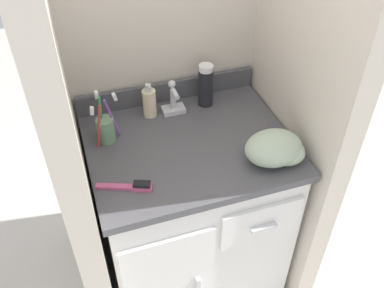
# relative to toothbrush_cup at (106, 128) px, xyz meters

# --- Properties ---
(ground_plane) EXTENTS (6.00, 6.00, 0.00)m
(ground_plane) POSITION_rel_toothbrush_cup_xyz_m (0.28, -0.11, -0.84)
(ground_plane) COLOR beige
(wall_back) EXTENTS (0.92, 0.08, 2.20)m
(wall_back) POSITION_rel_toothbrush_cup_xyz_m (0.28, 0.24, 0.26)
(wall_back) COLOR beige
(wall_back) RESTS_ON ground_plane
(wall_left) EXTENTS (0.08, 0.68, 2.20)m
(wall_left) POSITION_rel_toothbrush_cup_xyz_m (-0.14, -0.11, 0.26)
(wall_left) COLOR beige
(wall_left) RESTS_ON ground_plane
(wall_right) EXTENTS (0.08, 0.68, 2.20)m
(wall_right) POSITION_rel_toothbrush_cup_xyz_m (0.70, -0.11, 0.26)
(wall_right) COLOR beige
(wall_right) RESTS_ON ground_plane
(vanity) EXTENTS (0.74, 0.62, 0.79)m
(vanity) POSITION_rel_toothbrush_cup_xyz_m (0.28, -0.12, -0.43)
(vanity) COLOR white
(vanity) RESTS_ON ground_plane
(backsplash) EXTENTS (0.74, 0.02, 0.09)m
(backsplash) POSITION_rel_toothbrush_cup_xyz_m (0.28, 0.18, -0.01)
(backsplash) COLOR #4C4C51
(backsplash) RESTS_ON vanity
(sink_faucet) EXTENTS (0.09, 0.09, 0.14)m
(sink_faucet) POSITION_rel_toothbrush_cup_xyz_m (0.28, 0.09, -0.01)
(sink_faucet) COLOR silver
(sink_faucet) RESTS_ON vanity
(toothbrush_cup) EXTENTS (0.10, 0.08, 0.20)m
(toothbrush_cup) POSITION_rel_toothbrush_cup_xyz_m (0.00, 0.00, 0.00)
(toothbrush_cup) COLOR gray
(toothbrush_cup) RESTS_ON vanity
(soap_dispenser) EXTENTS (0.05, 0.06, 0.15)m
(soap_dispenser) POSITION_rel_toothbrush_cup_xyz_m (0.19, 0.10, 0.00)
(soap_dispenser) COLOR beige
(soap_dispenser) RESTS_ON vanity
(shaving_cream_can) EXTENTS (0.06, 0.06, 0.18)m
(shaving_cream_can) POSITION_rel_toothbrush_cup_xyz_m (0.42, 0.10, 0.03)
(shaving_cream_can) COLOR black
(shaving_cream_can) RESTS_ON vanity
(hairbrush) EXTENTS (0.18, 0.09, 0.03)m
(hairbrush) POSITION_rel_toothbrush_cup_xyz_m (0.03, -0.27, -0.05)
(hairbrush) COLOR #C1517F
(hairbrush) RESTS_ON vanity
(hand_towel) EXTENTS (0.21, 0.16, 0.11)m
(hand_towel) POSITION_rel_toothbrush_cup_xyz_m (0.54, -0.29, -0.00)
(hand_towel) COLOR #A8BCA3
(hand_towel) RESTS_ON vanity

